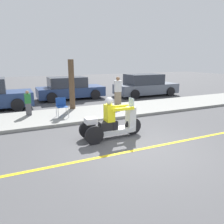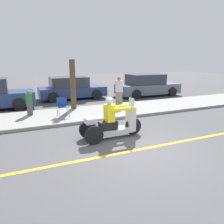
% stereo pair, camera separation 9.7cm
% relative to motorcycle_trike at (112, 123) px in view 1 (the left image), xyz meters
% --- Properties ---
extents(ground_plane, '(60.00, 60.00, 0.00)m').
position_rel_motorcycle_trike_xyz_m(ground_plane, '(0.37, -1.24, -0.51)').
color(ground_plane, '#4C4C4F').
extents(lane_stripe, '(24.00, 0.12, 0.01)m').
position_rel_motorcycle_trike_xyz_m(lane_stripe, '(0.00, -1.24, -0.50)').
color(lane_stripe, gold).
rests_on(lane_stripe, ground).
extents(sidewalk_strip, '(28.00, 2.80, 0.12)m').
position_rel_motorcycle_trike_xyz_m(sidewalk_strip, '(0.37, 3.36, -0.45)').
color(sidewalk_strip, gray).
rests_on(sidewalk_strip, ground).
extents(motorcycle_trike, '(2.16, 0.73, 1.41)m').
position_rel_motorcycle_trike_xyz_m(motorcycle_trike, '(0.00, 0.00, 0.00)').
color(motorcycle_trike, black).
rests_on(motorcycle_trike, ground).
extents(spectator_by_tree, '(0.28, 0.18, 1.12)m').
position_rel_motorcycle_trike_xyz_m(spectator_by_tree, '(-2.33, 3.93, 0.15)').
color(spectator_by_tree, '#515156').
rests_on(spectator_by_tree, sidewalk_strip).
extents(spectator_far_back, '(0.40, 0.29, 1.56)m').
position_rel_motorcycle_trike_xyz_m(spectator_far_back, '(2.24, 4.11, 0.36)').
color(spectator_far_back, gray).
rests_on(spectator_far_back, sidewalk_strip).
extents(folding_chair_set_back, '(0.47, 0.47, 0.82)m').
position_rel_motorcycle_trike_xyz_m(folding_chair_set_back, '(-1.02, 3.11, 0.12)').
color(folding_chair_set_back, '#A5A8AD').
rests_on(folding_chair_set_back, sidewalk_strip).
extents(parked_car_lot_right, '(4.51, 2.03, 1.55)m').
position_rel_motorcycle_trike_xyz_m(parked_car_lot_right, '(5.78, 6.84, 0.22)').
color(parked_car_lot_right, slate).
rests_on(parked_car_lot_right, ground).
extents(parked_car_lot_center, '(4.28, 1.99, 1.45)m').
position_rel_motorcycle_trike_xyz_m(parked_car_lot_center, '(0.53, 7.83, 0.18)').
color(parked_car_lot_center, navy).
rests_on(parked_car_lot_center, ground).
extents(tree_trunk, '(0.28, 0.28, 2.46)m').
position_rel_motorcycle_trike_xyz_m(tree_trunk, '(-0.19, 4.42, 0.84)').
color(tree_trunk, brown).
rests_on(tree_trunk, sidewalk_strip).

